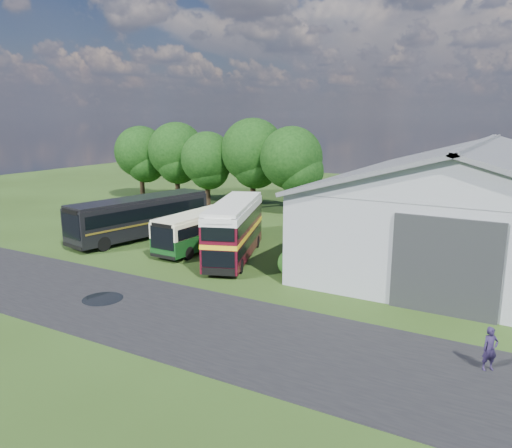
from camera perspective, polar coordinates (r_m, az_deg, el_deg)
The scene contains 16 objects.
ground at distance 29.91m, azimuth -10.92°, elevation -7.16°, with size 120.00×120.00×0.00m, color #223711.
asphalt_road at distance 25.95m, azimuth -10.14°, elevation -10.21°, with size 60.00×8.00×0.02m, color black.
puddle at distance 28.87m, azimuth -17.11°, elevation -8.22°, with size 2.20×2.20×0.01m, color black.
storage_shed at distance 37.86m, azimuth 23.88°, elevation 2.62°, with size 18.80×24.80×8.15m.
tree_far_left at distance 61.60m, azimuth -13.05°, elevation 8.03°, with size 6.12×6.12×8.64m.
tree_left_a at distance 58.72m, azimuth -9.09°, elevation 8.30°, with size 6.46×6.46×9.12m.
tree_left_b at distance 54.97m, azimuth -5.60°, elevation 7.48°, with size 5.78×5.78×8.16m.
tree_mid at distance 53.31m, azimuth -0.36°, elevation 8.39°, with size 6.80×6.80×9.60m.
tree_right_a at distance 50.14m, azimuth 4.06°, elevation 7.54°, with size 6.26×6.26×8.83m.
shrub_front at distance 31.77m, azimuth 4.01°, elevation -5.78°, with size 1.70×1.70×1.70m, color #194714.
shrub_mid at distance 33.50m, azimuth 5.49°, elevation -4.84°, with size 1.60×1.60×1.60m, color #194714.
shrub_back at distance 35.26m, azimuth 6.83°, elevation -3.99°, with size 1.80×1.80×1.80m, color #194714.
bus_green_single at distance 38.23m, azimuth -5.55°, elevation -0.35°, with size 2.76×10.32×2.82m.
bus_maroon_double at distance 34.65m, azimuth -2.50°, elevation -0.75°, with size 5.49×9.70×4.06m.
bus_dark_single at distance 41.63m, azimuth -13.07°, elevation 0.84°, with size 5.19×12.51×3.36m.
visitor_a at distance 22.15m, azimuth 25.17°, elevation -12.82°, with size 0.65×0.43×1.78m, color #211836.
Camera 1 is at (18.55, -21.28, 9.88)m, focal length 35.00 mm.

